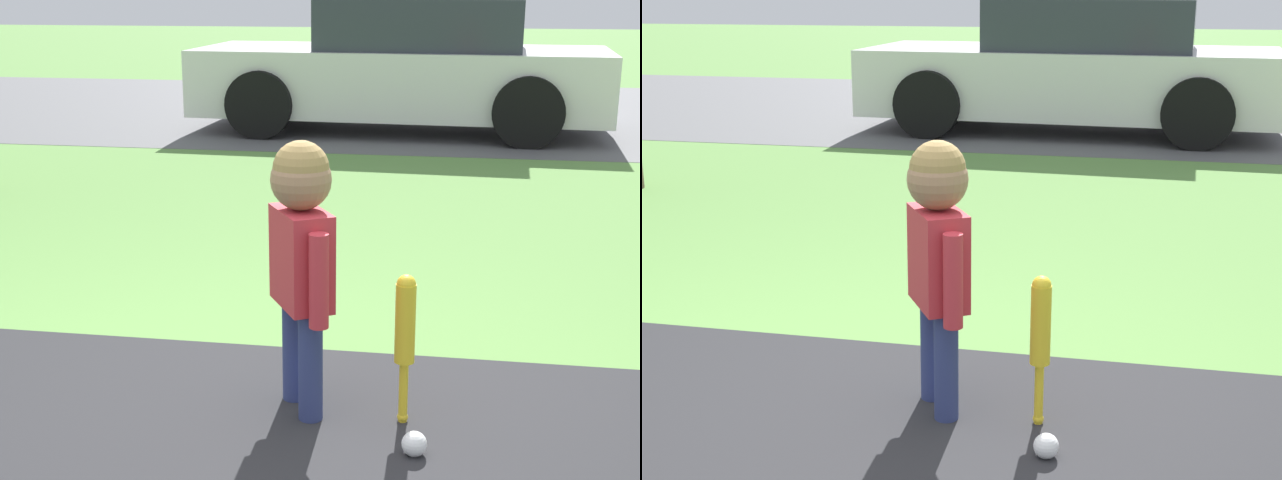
{
  "view_description": "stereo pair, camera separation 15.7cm",
  "coord_description": "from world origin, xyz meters",
  "views": [
    {
      "loc": [
        0.91,
        -2.46,
        1.5
      ],
      "look_at": [
        0.37,
        0.85,
        0.53
      ],
      "focal_mm": 50.0,
      "sensor_mm": 36.0,
      "label": 1
    },
    {
      "loc": [
        1.06,
        -2.43,
        1.5
      ],
      "look_at": [
        0.37,
        0.85,
        0.53
      ],
      "focal_mm": 50.0,
      "sensor_mm": 36.0,
      "label": 2
    }
  ],
  "objects": [
    {
      "name": "parked_car",
      "position": [
        0.28,
        7.0,
        0.64
      ],
      "size": [
        4.29,
        2.05,
        1.35
      ],
      "rotation": [
        0.0,
        0.0,
        3.09
      ],
      "color": "silver",
      "rests_on": "ground"
    },
    {
      "name": "street_strip",
      "position": [
        0.0,
        8.5,
        0.0
      ],
      "size": [
        40.0,
        6.0,
        0.01
      ],
      "color": "#59595B",
      "rests_on": "ground"
    },
    {
      "name": "sports_ball",
      "position": [
        0.79,
        0.18,
        0.04
      ],
      "size": [
        0.08,
        0.08,
        0.08
      ],
      "color": "white",
      "rests_on": "ground"
    },
    {
      "name": "child",
      "position": [
        0.37,
        0.45,
        0.64
      ],
      "size": [
        0.27,
        0.36,
        0.99
      ],
      "rotation": [
        0.0,
        0.0,
        -1.04
      ],
      "color": "navy",
      "rests_on": "ground"
    },
    {
      "name": "baseball_bat",
      "position": [
        0.74,
        0.41,
        0.36
      ],
      "size": [
        0.07,
        0.07,
        0.55
      ],
      "color": "yellow",
      "rests_on": "ground"
    },
    {
      "name": "ground_plane",
      "position": [
        0.0,
        0.0,
        0.0
      ],
      "size": [
        60.0,
        60.0,
        0.0
      ],
      "primitive_type": "plane",
      "color": "#5B8C42"
    }
  ]
}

